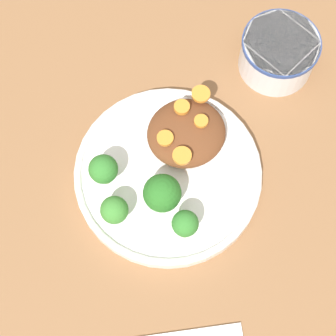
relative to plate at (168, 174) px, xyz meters
name	(u,v)px	position (x,y,z in m)	size (l,w,h in m)	color
ground_plane	(168,177)	(0.00, 0.00, -0.01)	(4.00, 4.00, 0.00)	#8C603D
plate	(168,174)	(0.00, 0.00, 0.00)	(0.24, 0.24, 0.02)	white
dip_bowl	(278,52)	(-0.21, -0.10, 0.02)	(0.11, 0.11, 0.06)	silver
stew_mound	(186,133)	(-0.04, -0.03, 0.02)	(0.10, 0.10, 0.04)	brown
broccoli_floret_0	(114,210)	(0.08, 0.03, 0.04)	(0.03, 0.03, 0.05)	#759E51
broccoli_floret_1	(103,170)	(0.08, -0.02, 0.04)	(0.04, 0.04, 0.05)	#759E51
broccoli_floret_2	(162,194)	(0.02, 0.04, 0.04)	(0.05, 0.05, 0.06)	#759E51
broccoli_floret_3	(185,224)	(0.01, 0.08, 0.04)	(0.03, 0.03, 0.05)	#7FA85B
carrot_slice_0	(182,157)	(-0.02, 0.00, 0.05)	(0.02, 0.02, 0.01)	orange
carrot_slice_1	(165,138)	(-0.01, -0.03, 0.05)	(0.02, 0.02, 0.00)	orange
carrot_slice_2	(201,121)	(-0.06, -0.03, 0.05)	(0.02, 0.02, 0.01)	orange
carrot_slice_3	(182,107)	(-0.04, -0.06, 0.05)	(0.02, 0.02, 0.01)	orange
carrot_slice_4	(201,94)	(-0.08, -0.07, 0.05)	(0.02, 0.02, 0.00)	orange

